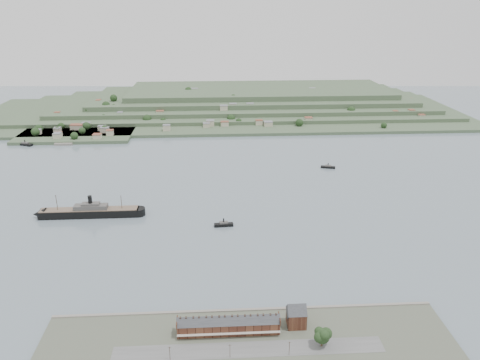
{
  "coord_description": "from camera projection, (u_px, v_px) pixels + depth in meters",
  "views": [
    {
      "loc": [
        -16.12,
        -374.99,
        169.93
      ],
      "look_at": [
        7.95,
        30.0,
        14.4
      ],
      "focal_mm": 35.0,
      "sensor_mm": 36.0,
      "label": 1
    }
  ],
  "objects": [
    {
      "name": "ferry_west",
      "position": [
        25.0,
        144.0,
        587.63
      ],
      "size": [
        20.21,
        13.0,
        7.38
      ],
      "color": "black",
      "rests_on": "ground"
    },
    {
      "name": "steamship",
      "position": [
        87.0,
        212.0,
        393.0
      ],
      "size": [
        93.26,
        11.37,
        22.4
      ],
      "color": "black",
      "rests_on": "ground"
    },
    {
      "name": "fig_tree",
      "position": [
        323.0,
        336.0,
        240.74
      ],
      "size": [
        9.94,
        8.61,
        11.1
      ],
      "color": "#3B2B1B",
      "rests_on": "ground"
    },
    {
      "name": "terrace_row",
      "position": [
        229.0,
        325.0,
        251.63
      ],
      "size": [
        55.6,
        9.8,
        11.07
      ],
      "color": "#412117",
      "rests_on": "ground"
    },
    {
      "name": "far_peninsula",
      "position": [
        239.0,
        103.0,
        774.94
      ],
      "size": [
        760.0,
        309.0,
        30.0
      ],
      "color": "#3B5035",
      "rests_on": "ground"
    },
    {
      "name": "gabled_building",
      "position": [
        296.0,
        316.0,
        256.98
      ],
      "size": [
        10.4,
        10.18,
        14.09
      ],
      "color": "#412117",
      "rests_on": "ground"
    },
    {
      "name": "ground",
      "position": [
        233.0,
        208.0,
        411.25
      ],
      "size": [
        1400.0,
        1400.0,
        0.0
      ],
      "primitive_type": "plane",
      "color": "slate",
      "rests_on": "ground"
    },
    {
      "name": "ferry_east",
      "position": [
        328.0,
        167.0,
        508.16
      ],
      "size": [
        15.94,
        8.09,
        5.76
      ],
      "color": "black",
      "rests_on": "ground"
    },
    {
      "name": "near_shore",
      "position": [
        250.0,
        358.0,
        236.82
      ],
      "size": [
        220.0,
        80.0,
        2.6
      ],
      "color": "#4C5142",
      "rests_on": "ground"
    },
    {
      "name": "tugboat",
      "position": [
        224.0,
        224.0,
        376.69
      ],
      "size": [
        15.59,
        5.15,
        6.9
      ],
      "color": "black",
      "rests_on": "ground"
    }
  ]
}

